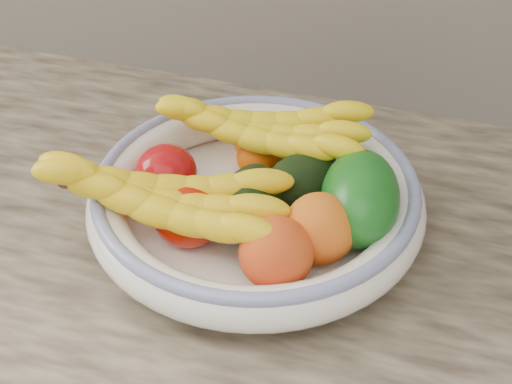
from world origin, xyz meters
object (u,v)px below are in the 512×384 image
at_px(banana_bunch_back, 261,134).
at_px(banana_bunch_front, 162,203).
at_px(fruit_bowl, 256,200).
at_px(green_mango, 360,198).

xyz_separation_m(banana_bunch_back, banana_bunch_front, (-0.07, -0.15, -0.01)).
distance_m(fruit_bowl, banana_bunch_front, 0.12).
relative_size(green_mango, banana_bunch_front, 0.45).
distance_m(green_mango, banana_bunch_front, 0.22).
xyz_separation_m(green_mango, banana_bunch_back, (-0.14, 0.07, 0.01)).
distance_m(fruit_bowl, green_mango, 0.12).
relative_size(fruit_bowl, banana_bunch_back, 1.42).
bearing_deg(banana_bunch_front, green_mango, 14.28).
bearing_deg(fruit_bowl, green_mango, 2.20).
bearing_deg(banana_bunch_front, fruit_bowl, 34.60).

